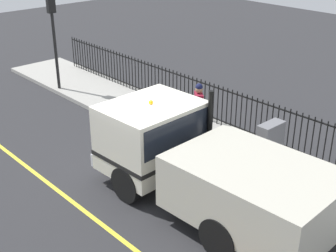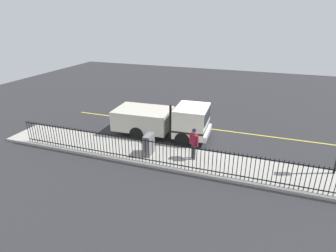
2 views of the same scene
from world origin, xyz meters
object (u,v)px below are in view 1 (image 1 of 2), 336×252
utility_cabinet (270,143)px  traffic_light_near (52,20)px  work_truck (196,159)px  worker_standing (199,105)px

utility_cabinet → traffic_light_near: bearing=97.1°
work_truck → traffic_light_near: traffic_light_near is taller
work_truck → worker_standing: size_ratio=3.53×
worker_standing → work_truck: bearing=-8.7°
utility_cabinet → worker_standing: bearing=97.0°
worker_standing → utility_cabinet: size_ratio=1.50×
traffic_light_near → worker_standing: bearing=98.7°
work_truck → utility_cabinet: 2.96m
worker_standing → traffic_light_near: 7.35m
traffic_light_near → utility_cabinet: bearing=98.7°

